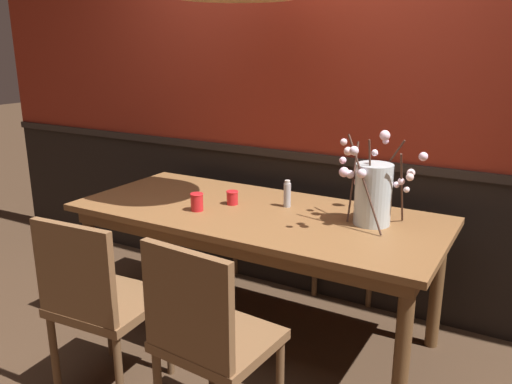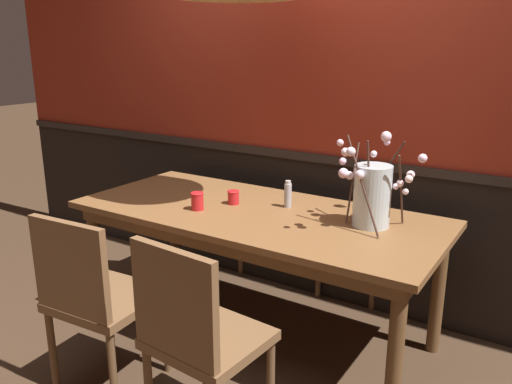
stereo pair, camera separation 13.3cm
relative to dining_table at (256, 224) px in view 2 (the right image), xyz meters
The scene contains 11 objects.
ground_plane 0.66m from the dining_table, ahead, with size 24.00×24.00×0.00m, color #422D1E.
back_wall 1.04m from the dining_table, 90.00° to the left, with size 5.50×0.14×2.92m.
dining_table is the anchor object (origin of this frame).
chair_near_side_left 0.93m from the dining_table, 112.37° to the right, with size 0.48×0.47×0.90m.
chair_near_side_right 0.94m from the dining_table, 71.91° to the right, with size 0.46×0.44×0.92m.
chair_far_side_left 0.94m from the dining_table, 112.07° to the left, with size 0.47×0.43×0.94m.
chair_far_side_right 0.90m from the dining_table, 71.94° to the left, with size 0.46×0.44×0.95m.
vase_with_blossoms 0.67m from the dining_table, 10.14° to the left, with size 0.45×0.51×0.47m.
candle_holder_nearer_center 0.35m from the dining_table, 150.40° to the right, with size 0.07×0.07×0.10m.
candle_holder_nearer_edge 0.22m from the dining_table, 168.62° to the left, with size 0.07×0.07×0.08m.
condiment_bottle 0.24m from the dining_table, 52.64° to the left, with size 0.04×0.04×0.15m.
Camera 2 is at (1.46, -2.28, 1.62)m, focal length 36.36 mm.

